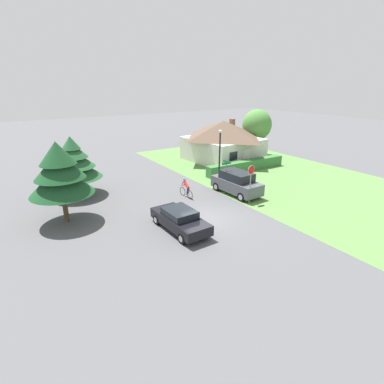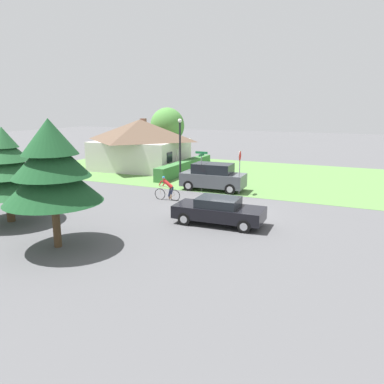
{
  "view_description": "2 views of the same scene",
  "coord_description": "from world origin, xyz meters",
  "px_view_note": "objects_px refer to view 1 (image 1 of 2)",
  "views": [
    {
      "loc": [
        -10.58,
        -15.06,
        8.7
      ],
      "look_at": [
        -0.13,
        1.39,
        1.6
      ],
      "focal_mm": 28.0,
      "sensor_mm": 36.0,
      "label": 1
    },
    {
      "loc": [
        -19.18,
        -6.66,
        5.82
      ],
      "look_at": [
        -0.17,
        2.0,
        1.03
      ],
      "focal_mm": 35.0,
      "sensor_mm": 36.0,
      "label": 2
    }
  ],
  "objects_px": {
    "cottage_house": "(223,140)",
    "street_name_sign": "(226,171)",
    "cyclist": "(186,189)",
    "deciduous_tree_right": "(257,125)",
    "conifer_tall_near": "(60,172)",
    "stop_sign": "(251,177)",
    "parked_suv_right": "(236,183)",
    "street_lamp": "(220,153)",
    "conifer_tall_far": "(73,162)",
    "sedan_left_lane": "(180,220)"
  },
  "relations": [
    {
      "from": "cottage_house",
      "to": "deciduous_tree_right",
      "type": "distance_m",
      "value": 5.34
    },
    {
      "from": "street_name_sign",
      "to": "conifer_tall_near",
      "type": "relative_size",
      "value": 0.52
    },
    {
      "from": "cyclist",
      "to": "deciduous_tree_right",
      "type": "relative_size",
      "value": 0.31
    },
    {
      "from": "sedan_left_lane",
      "to": "conifer_tall_far",
      "type": "distance_m",
      "value": 10.94
    },
    {
      "from": "street_name_sign",
      "to": "conifer_tall_near",
      "type": "distance_m",
      "value": 12.55
    },
    {
      "from": "street_lamp",
      "to": "conifer_tall_far",
      "type": "height_order",
      "value": "street_lamp"
    },
    {
      "from": "parked_suv_right",
      "to": "street_name_sign",
      "type": "height_order",
      "value": "street_name_sign"
    },
    {
      "from": "cottage_house",
      "to": "conifer_tall_far",
      "type": "relative_size",
      "value": 1.82
    },
    {
      "from": "cottage_house",
      "to": "street_lamp",
      "type": "bearing_deg",
      "value": -134.35
    },
    {
      "from": "cyclist",
      "to": "deciduous_tree_right",
      "type": "bearing_deg",
      "value": -65.84
    },
    {
      "from": "parked_suv_right",
      "to": "conifer_tall_near",
      "type": "xyz_separation_m",
      "value": [
        -12.99,
        1.98,
        2.48
      ]
    },
    {
      "from": "conifer_tall_near",
      "to": "stop_sign",
      "type": "bearing_deg",
      "value": -17.83
    },
    {
      "from": "sedan_left_lane",
      "to": "conifer_tall_near",
      "type": "relative_size",
      "value": 0.85
    },
    {
      "from": "parked_suv_right",
      "to": "conifer_tall_near",
      "type": "distance_m",
      "value": 13.37
    },
    {
      "from": "cyclist",
      "to": "deciduous_tree_right",
      "type": "distance_m",
      "value": 17.58
    },
    {
      "from": "cyclist",
      "to": "street_lamp",
      "type": "height_order",
      "value": "street_lamp"
    },
    {
      "from": "street_name_sign",
      "to": "parked_suv_right",
      "type": "bearing_deg",
      "value": -46.65
    },
    {
      "from": "street_lamp",
      "to": "conifer_tall_far",
      "type": "relative_size",
      "value": 1.04
    },
    {
      "from": "conifer_tall_far",
      "to": "sedan_left_lane",
      "type": "bearing_deg",
      "value": -68.03
    },
    {
      "from": "sedan_left_lane",
      "to": "parked_suv_right",
      "type": "distance_m",
      "value": 7.89
    },
    {
      "from": "cottage_house",
      "to": "street_name_sign",
      "type": "xyz_separation_m",
      "value": [
        -6.83,
        -9.2,
        -0.48
      ]
    },
    {
      "from": "street_lamp",
      "to": "conifer_tall_far",
      "type": "bearing_deg",
      "value": 160.36
    },
    {
      "from": "stop_sign",
      "to": "street_lamp",
      "type": "xyz_separation_m",
      "value": [
        0.69,
        4.78,
        0.86
      ]
    },
    {
      "from": "stop_sign",
      "to": "cyclist",
      "type": "bearing_deg",
      "value": -51.06
    },
    {
      "from": "cyclist",
      "to": "parked_suv_right",
      "type": "xyz_separation_m",
      "value": [
        3.9,
        -1.57,
        0.21
      ]
    },
    {
      "from": "cottage_house",
      "to": "sedan_left_lane",
      "type": "xyz_separation_m",
      "value": [
        -13.45,
        -12.98,
        -1.71
      ]
    },
    {
      "from": "deciduous_tree_right",
      "to": "parked_suv_right",
      "type": "bearing_deg",
      "value": -139.52
    },
    {
      "from": "stop_sign",
      "to": "conifer_tall_near",
      "type": "relative_size",
      "value": 0.55
    },
    {
      "from": "sedan_left_lane",
      "to": "parked_suv_right",
      "type": "xyz_separation_m",
      "value": [
        7.23,
        3.14,
        0.25
      ]
    },
    {
      "from": "cottage_house",
      "to": "street_lamp",
      "type": "relative_size",
      "value": 1.75
    },
    {
      "from": "stop_sign",
      "to": "street_name_sign",
      "type": "distance_m",
      "value": 2.72
    },
    {
      "from": "street_lamp",
      "to": "street_name_sign",
      "type": "bearing_deg",
      "value": -112.7
    },
    {
      "from": "conifer_tall_far",
      "to": "cyclist",
      "type": "bearing_deg",
      "value": -35.55
    },
    {
      "from": "cyclist",
      "to": "parked_suv_right",
      "type": "distance_m",
      "value": 4.21
    },
    {
      "from": "conifer_tall_near",
      "to": "cyclist",
      "type": "bearing_deg",
      "value": -2.56
    },
    {
      "from": "parked_suv_right",
      "to": "deciduous_tree_right",
      "type": "bearing_deg",
      "value": -51.91
    },
    {
      "from": "street_lamp",
      "to": "deciduous_tree_right",
      "type": "bearing_deg",
      "value": 32.19
    },
    {
      "from": "cottage_house",
      "to": "conifer_tall_far",
      "type": "distance_m",
      "value": 17.73
    },
    {
      "from": "sedan_left_lane",
      "to": "street_name_sign",
      "type": "distance_m",
      "value": 7.73
    },
    {
      "from": "stop_sign",
      "to": "conifer_tall_near",
      "type": "xyz_separation_m",
      "value": [
        -12.56,
        4.04,
        1.35
      ]
    },
    {
      "from": "sedan_left_lane",
      "to": "conifer_tall_near",
      "type": "height_order",
      "value": "conifer_tall_near"
    },
    {
      "from": "stop_sign",
      "to": "street_name_sign",
      "type": "xyz_separation_m",
      "value": [
        -0.18,
        2.71,
        -0.15
      ]
    },
    {
      "from": "conifer_tall_near",
      "to": "conifer_tall_far",
      "type": "xyz_separation_m",
      "value": [
        1.74,
        4.85,
        -0.63
      ]
    },
    {
      "from": "sedan_left_lane",
      "to": "cyclist",
      "type": "distance_m",
      "value": 5.77
    },
    {
      "from": "cottage_house",
      "to": "deciduous_tree_right",
      "type": "xyz_separation_m",
      "value": [
        5.15,
        -0.13,
        1.41
      ]
    },
    {
      "from": "parked_suv_right",
      "to": "cyclist",
      "type": "bearing_deg",
      "value": 65.69
    },
    {
      "from": "cottage_house",
      "to": "stop_sign",
      "type": "distance_m",
      "value": 13.64
    },
    {
      "from": "stop_sign",
      "to": "conifer_tall_near",
      "type": "bearing_deg",
      "value": -22.57
    },
    {
      "from": "sedan_left_lane",
      "to": "parked_suv_right",
      "type": "height_order",
      "value": "parked_suv_right"
    },
    {
      "from": "parked_suv_right",
      "to": "stop_sign",
      "type": "height_order",
      "value": "stop_sign"
    }
  ]
}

